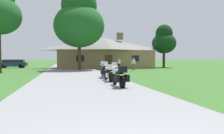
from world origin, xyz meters
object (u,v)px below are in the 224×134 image
(bystander_white_shirt_beside_signpost, at_px, (119,63))
(parked_white_sedan_far_left, at_px, (8,63))
(tree_right_of_lodge, at_px, (164,40))
(parked_navy_suv_far_left, at_px, (13,63))
(motorcycle_silver_nearest_to_camera, at_px, (120,77))
(motorcycle_white_second_in_row, at_px, (109,73))
(tree_by_lodge_front, at_px, (79,20))
(motorcycle_blue_farthest_in_row, at_px, (105,71))
(bystander_white_shirt_near_lodge, at_px, (134,63))

(bystander_white_shirt_beside_signpost, relative_size, parked_white_sedan_far_left, 0.40)
(tree_right_of_lodge, height_order, parked_navy_suv_far_left, tree_right_of_lodge)
(motorcycle_silver_nearest_to_camera, xyz_separation_m, motorcycle_white_second_in_row, (0.05, 2.97, 0.01))
(tree_by_lodge_front, distance_m, parked_navy_suv_far_left, 15.32)
(tree_by_lodge_front, bearing_deg, tree_right_of_lodge, 21.72)
(parked_navy_suv_far_left, bearing_deg, motorcycle_blue_farthest_in_row, -150.37)
(motorcycle_white_second_in_row, bearing_deg, bystander_white_shirt_beside_signpost, 71.01)
(motorcycle_blue_farthest_in_row, bearing_deg, tree_right_of_lodge, 53.53)
(tree_by_lodge_front, relative_size, parked_navy_suv_far_left, 2.35)
(motorcycle_blue_farthest_in_row, bearing_deg, motorcycle_silver_nearest_to_camera, -90.84)
(tree_by_lodge_front, bearing_deg, parked_white_sedan_far_left, 127.08)
(motorcycle_white_second_in_row, distance_m, bystander_white_shirt_near_lodge, 14.64)
(bystander_white_shirt_near_lodge, bearing_deg, tree_by_lodge_front, 35.44)
(bystander_white_shirt_beside_signpost, distance_m, parked_white_sedan_far_left, 24.13)
(motorcycle_blue_farthest_in_row, xyz_separation_m, bystander_white_shirt_near_lodge, (6.03, 10.85, 0.32))
(motorcycle_silver_nearest_to_camera, relative_size, parked_navy_suv_far_left, 0.45)
(motorcycle_silver_nearest_to_camera, distance_m, tree_right_of_lodge, 27.65)
(tree_by_lodge_front, xyz_separation_m, parked_white_sedan_far_left, (-12.57, 16.63, -5.98))
(motorcycle_silver_nearest_to_camera, xyz_separation_m, bystander_white_shirt_near_lodge, (6.25, 16.24, 0.32))
(bystander_white_shirt_beside_signpost, bearing_deg, motorcycle_blue_farthest_in_row, 33.11)
(motorcycle_silver_nearest_to_camera, distance_m, tree_by_lodge_front, 18.37)
(motorcycle_silver_nearest_to_camera, relative_size, tree_by_lodge_front, 0.19)
(bystander_white_shirt_near_lodge, distance_m, parked_white_sedan_far_left, 26.50)
(tree_right_of_lodge, distance_m, parked_white_sedan_far_left, 29.92)
(motorcycle_white_second_in_row, xyz_separation_m, tree_by_lodge_front, (-0.93, 14.36, 6.00))
(motorcycle_silver_nearest_to_camera, distance_m, motorcycle_white_second_in_row, 2.97)
(bystander_white_shirt_near_lodge, relative_size, parked_white_sedan_far_left, 0.39)
(parked_white_sedan_far_left, bearing_deg, motorcycle_white_second_in_row, -158.36)
(bystander_white_shirt_near_lodge, bearing_deg, motorcycle_blue_farthest_in_row, 105.11)
(motorcycle_white_second_in_row, xyz_separation_m, parked_white_sedan_far_left, (-13.50, 30.99, 0.02))
(motorcycle_blue_farthest_in_row, relative_size, tree_right_of_lodge, 0.28)
(motorcycle_silver_nearest_to_camera, bearing_deg, tree_right_of_lodge, 56.71)
(tree_right_of_lodge, bearing_deg, motorcycle_white_second_in_row, -124.83)
(motorcycle_silver_nearest_to_camera, relative_size, tree_right_of_lodge, 0.28)
(parked_navy_suv_far_left, bearing_deg, tree_by_lodge_front, -131.57)
(bystander_white_shirt_beside_signpost, height_order, tree_right_of_lodge, tree_right_of_lodge)
(motorcycle_blue_farthest_in_row, bearing_deg, motorcycle_white_second_in_row, -92.55)
(motorcycle_white_second_in_row, relative_size, bystander_white_shirt_beside_signpost, 1.24)
(motorcycle_white_second_in_row, distance_m, parked_white_sedan_far_left, 33.80)
(bystander_white_shirt_beside_signpost, distance_m, parked_navy_suv_far_left, 18.24)
(parked_white_sedan_far_left, bearing_deg, parked_navy_suv_far_left, -163.30)
(motorcycle_silver_nearest_to_camera, height_order, parked_navy_suv_far_left, parked_navy_suv_far_left)
(motorcycle_silver_nearest_to_camera, height_order, bystander_white_shirt_beside_signpost, bystander_white_shirt_beside_signpost)
(motorcycle_white_second_in_row, relative_size, motorcycle_blue_farthest_in_row, 1.00)
(motorcycle_white_second_in_row, xyz_separation_m, parked_navy_suv_far_left, (-11.19, 24.12, 0.16))
(motorcycle_blue_farthest_in_row, height_order, bystander_white_shirt_beside_signpost, bystander_white_shirt_beside_signpost)
(motorcycle_white_second_in_row, distance_m, tree_right_of_lodge, 25.16)
(bystander_white_shirt_near_lodge, distance_m, tree_by_lodge_front, 9.18)
(tree_right_of_lodge, relative_size, parked_navy_suv_far_left, 1.61)
(motorcycle_white_second_in_row, relative_size, parked_navy_suv_far_left, 0.45)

